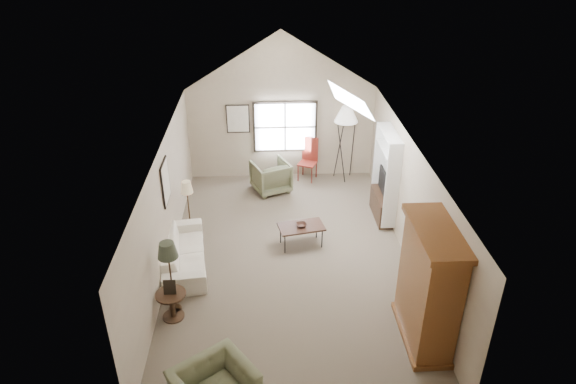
{
  "coord_description": "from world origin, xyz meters",
  "views": [
    {
      "loc": [
        -0.47,
        -8.94,
        6.5
      ],
      "look_at": [
        0.0,
        0.4,
        1.4
      ],
      "focal_mm": 32.0,
      "sensor_mm": 36.0,
      "label": 1
    }
  ],
  "objects_px": {
    "sofa": "(183,252)",
    "armchair_far": "(271,176)",
    "side_chair": "(307,160)",
    "coffee_table": "(301,236)",
    "side_table": "(172,305)",
    "armoire": "(429,286)"
  },
  "relations": [
    {
      "from": "armchair_far",
      "to": "side_table",
      "type": "bearing_deg",
      "value": 46.1
    },
    {
      "from": "armchair_far",
      "to": "side_table",
      "type": "height_order",
      "value": "armchair_far"
    },
    {
      "from": "side_table",
      "to": "side_chair",
      "type": "height_order",
      "value": "side_chair"
    },
    {
      "from": "sofa",
      "to": "coffee_table",
      "type": "height_order",
      "value": "sofa"
    },
    {
      "from": "armoire",
      "to": "coffee_table",
      "type": "distance_m",
      "value": 3.55
    },
    {
      "from": "armoire",
      "to": "armchair_far",
      "type": "height_order",
      "value": "armoire"
    },
    {
      "from": "armchair_far",
      "to": "sofa",
      "type": "bearing_deg",
      "value": 37.01
    },
    {
      "from": "sofa",
      "to": "armchair_far",
      "type": "relative_size",
      "value": 2.41
    },
    {
      "from": "sofa",
      "to": "side_chair",
      "type": "height_order",
      "value": "side_chair"
    },
    {
      "from": "sofa",
      "to": "armchair_far",
      "type": "bearing_deg",
      "value": -38.55
    },
    {
      "from": "armoire",
      "to": "armchair_far",
      "type": "distance_m",
      "value": 6.07
    },
    {
      "from": "sofa",
      "to": "side_table",
      "type": "distance_m",
      "value": 1.6
    },
    {
      "from": "armchair_far",
      "to": "coffee_table",
      "type": "xyz_separation_m",
      "value": [
        0.61,
        -2.6,
        -0.16
      ]
    },
    {
      "from": "sofa",
      "to": "side_table",
      "type": "bearing_deg",
      "value": 171.99
    },
    {
      "from": "armchair_far",
      "to": "side_chair",
      "type": "height_order",
      "value": "side_chair"
    },
    {
      "from": "armchair_far",
      "to": "coffee_table",
      "type": "distance_m",
      "value": 2.68
    },
    {
      "from": "sofa",
      "to": "side_chair",
      "type": "relative_size",
      "value": 1.87
    },
    {
      "from": "armchair_far",
      "to": "side_table",
      "type": "relative_size",
      "value": 1.66
    },
    {
      "from": "armchair_far",
      "to": "coffee_table",
      "type": "height_order",
      "value": "armchair_far"
    },
    {
      "from": "sofa",
      "to": "armchair_far",
      "type": "distance_m",
      "value": 3.71
    },
    {
      "from": "side_chair",
      "to": "side_table",
      "type": "bearing_deg",
      "value": -93.98
    },
    {
      "from": "sofa",
      "to": "coffee_table",
      "type": "bearing_deg",
      "value": -84.77
    }
  ]
}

